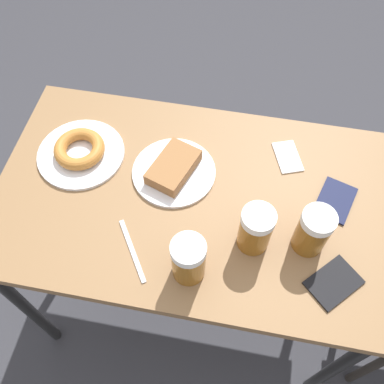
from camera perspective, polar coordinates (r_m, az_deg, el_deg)
name	(u,v)px	position (r m, az deg, el deg)	size (l,w,h in m)	color
ground_plane	(192,290)	(1.87, 0.00, -12.99)	(8.00, 8.00, 0.00)	#333338
table	(192,209)	(1.23, 0.00, -2.35)	(0.65, 1.08, 0.78)	olive
plate_with_cake	(174,169)	(1.19, -2.45, 3.03)	(0.23, 0.23, 0.05)	silver
plate_with_donut	(80,151)	(1.27, -14.69, 5.29)	(0.25, 0.25, 0.05)	silver
beer_mug_left	(188,260)	(1.00, -0.47, -9.00)	(0.08, 0.08, 0.14)	#8C5619
beer_mug_center	(313,231)	(1.07, 15.85, -5.01)	(0.08, 0.08, 0.14)	#8C5619
beer_mug_right	(256,229)	(1.05, 8.47, -4.93)	(0.08, 0.08, 0.14)	#8C5619
napkin_folded	(288,157)	(1.26, 12.63, 4.60)	(0.13, 0.10, 0.00)	white
fork	(132,250)	(1.10, -7.96, -7.71)	(0.16, 0.11, 0.00)	silver
passport_near_edge	(334,283)	(1.11, 18.36, -11.39)	(0.15, 0.15, 0.01)	black
passport_far_edge	(335,200)	(1.21, 18.55, -1.06)	(0.15, 0.12, 0.01)	#141938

